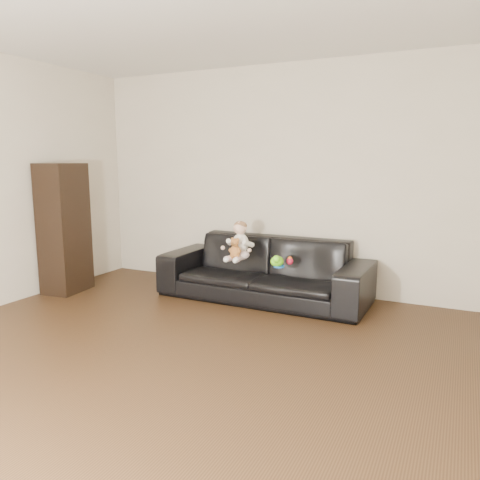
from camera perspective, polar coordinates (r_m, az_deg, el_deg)
The scene contains 10 objects.
floor at distance 3.39m, azimuth -11.17°, elevation -17.15°, with size 5.50×5.50×0.00m, color #3C2615.
wall_back at distance 5.47m, azimuth 5.95°, elevation 7.35°, with size 5.00×5.00×0.00m, color beige.
sofa at distance 5.17m, azimuth 2.96°, elevation -3.57°, with size 2.28×0.89×0.67m, color black.
cabinet at distance 5.76m, azimuth -20.64°, elevation 1.33°, with size 0.37×0.51×1.49m, color black.
shelf_item at distance 5.71m, azimuth -20.70°, elevation 4.64°, with size 0.18×0.25×0.28m, color silver.
baby at distance 5.10m, azimuth -0.06°, elevation -0.37°, with size 0.28×0.35×0.43m.
teddy_bear at distance 4.99m, azimuth -0.61°, elevation -1.00°, with size 0.14×0.14×0.22m.
toy_green at distance 4.82m, azimuth 4.55°, elevation -2.61°, with size 0.13×0.16×0.11m, color #6EE81B.
toy_rattle at distance 4.93m, azimuth 6.09°, elevation -2.58°, with size 0.07×0.07×0.07m, color red.
toy_blue_disc at distance 4.81m, azimuth 4.77°, elevation -3.22°, with size 0.11×0.11×0.02m, color blue.
Camera 1 is at (1.85, -2.40, 1.52)m, focal length 35.00 mm.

